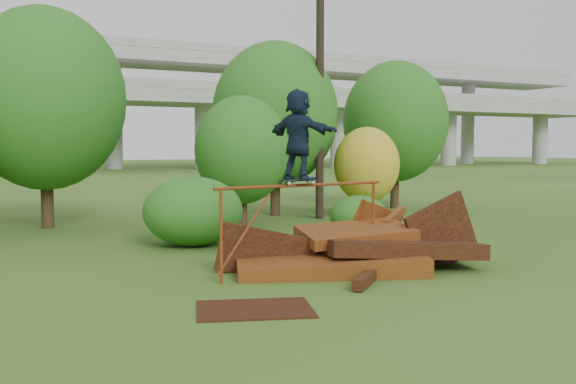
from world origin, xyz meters
name	(u,v)px	position (x,y,z in m)	size (l,w,h in m)	color
ground	(373,281)	(0.00, 0.00, 0.00)	(240.00, 240.00, 0.00)	#2D5116
scrap_pile	(356,251)	(0.43, 1.25, 0.35)	(5.81, 3.85, 1.94)	#461C0C
grind_rail	(304,204)	(-0.79, 1.32, 1.40)	(4.09, 0.67, 1.81)	maroon
skateboard	(298,180)	(-0.92, 1.30, 1.88)	(0.85, 0.34, 0.09)	black
skater	(298,134)	(-0.92, 1.30, 2.80)	(1.68, 0.53, 1.81)	#142135
flat_plate	(255,309)	(-2.91, -0.99, 0.01)	(1.79, 1.28, 0.03)	black
tree_1	(45,99)	(-4.56, 11.35, 4.05)	(4.96, 4.96, 6.91)	black
tree_2	(242,150)	(0.88, 8.48, 2.45)	(2.95, 2.95, 4.16)	black
tree_3	(275,114)	(3.45, 11.40, 3.76)	(4.64, 4.64, 6.44)	black
tree_4	(367,165)	(6.08, 9.26, 1.90)	(2.37, 2.37, 3.28)	black
tree_5	(395,122)	(9.18, 11.76, 3.60)	(4.35, 4.35, 6.12)	black
shrub_left	(193,211)	(-1.64, 5.73, 0.90)	(2.59, 2.39, 1.79)	#265617
shrub_right	(359,216)	(3.08, 5.19, 0.59)	(1.67, 1.53, 1.18)	#265617
utility_pole	(320,67)	(4.41, 9.74, 5.35)	(1.40, 0.28, 10.55)	black
freeway_overpass	(32,73)	(0.00, 62.92, 10.32)	(160.00, 15.00, 13.70)	gray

